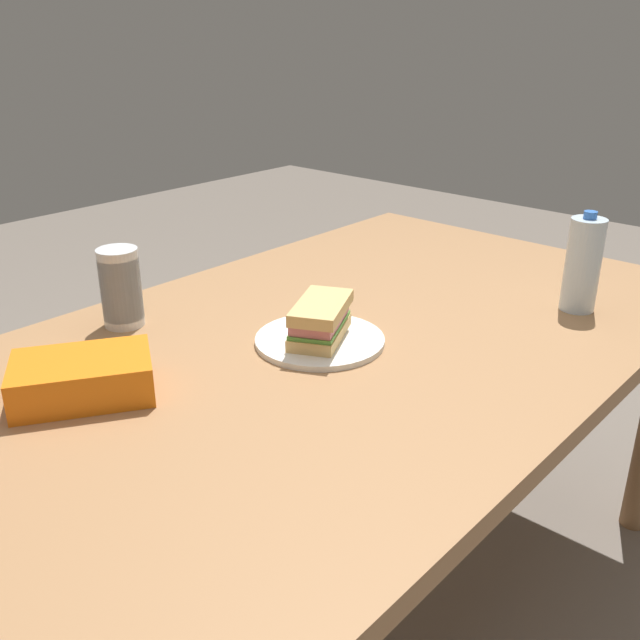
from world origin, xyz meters
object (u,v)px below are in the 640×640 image
(plastic_cup_stack, at_px, (121,288))
(water_bottle_tall, at_px, (583,265))
(paper_plate, at_px, (320,340))
(chip_bag, at_px, (83,378))
(dining_table, at_px, (333,370))
(sandwich, at_px, (320,319))

(plastic_cup_stack, bearing_deg, water_bottle_tall, 136.82)
(paper_plate, bearing_deg, chip_bag, -20.26)
(paper_plate, distance_m, chip_bag, 0.46)
(chip_bag, bearing_deg, dining_table, 13.75)
(chip_bag, bearing_deg, plastic_cup_stack, 75.79)
(dining_table, height_order, chip_bag, chip_bag)
(sandwich, height_order, chip_bag, sandwich)
(paper_plate, xyz_separation_m, water_bottle_tall, (-0.52, 0.31, 0.10))
(water_bottle_tall, bearing_deg, dining_table, -32.97)
(water_bottle_tall, height_order, plastic_cup_stack, water_bottle_tall)
(dining_table, relative_size, water_bottle_tall, 7.94)
(chip_bag, distance_m, water_bottle_tall, 1.05)
(chip_bag, distance_m, plastic_cup_stack, 0.31)
(sandwich, distance_m, water_bottle_tall, 0.60)
(chip_bag, xyz_separation_m, plastic_cup_stack, (-0.22, -0.21, 0.05))
(dining_table, bearing_deg, water_bottle_tall, 147.03)
(plastic_cup_stack, bearing_deg, paper_plate, 119.12)
(sandwich, bearing_deg, chip_bag, -20.76)
(chip_bag, height_order, plastic_cup_stack, plastic_cup_stack)
(water_bottle_tall, bearing_deg, chip_bag, -26.23)
(dining_table, distance_m, chip_bag, 0.51)
(paper_plate, xyz_separation_m, chip_bag, (0.43, -0.16, 0.03))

